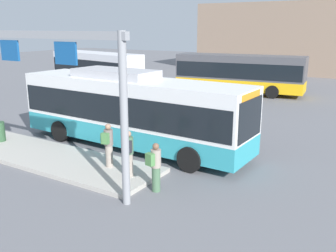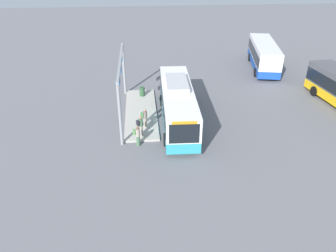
{
  "view_description": "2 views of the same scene",
  "coord_description": "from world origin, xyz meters",
  "px_view_note": "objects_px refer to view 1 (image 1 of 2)",
  "views": [
    {
      "loc": [
        9.94,
        -12.97,
        5.3
      ],
      "look_at": [
        2.06,
        -0.19,
        1.3
      ],
      "focal_mm": 40.02,
      "sensor_mm": 36.0,
      "label": 1
    },
    {
      "loc": [
        24.7,
        -3.0,
        13.52
      ],
      "look_at": [
        3.59,
        -1.13,
        1.62
      ],
      "focal_mm": 34.86,
      "sensor_mm": 36.0,
      "label": 2
    }
  ],
  "objects_px": {
    "person_waiting_mid": "(129,153)",
    "person_boarding": "(155,166)",
    "bus_main": "(131,108)",
    "bus_background_left": "(239,72)",
    "person_waiting_near": "(108,144)",
    "bus_background_right": "(96,68)"
  },
  "relations": [
    {
      "from": "person_waiting_mid",
      "to": "person_boarding",
      "type": "bearing_deg",
      "value": -133.67
    },
    {
      "from": "bus_main",
      "to": "person_boarding",
      "type": "relative_size",
      "value": 6.71
    },
    {
      "from": "bus_background_left",
      "to": "person_waiting_near",
      "type": "relative_size",
      "value": 6.24
    },
    {
      "from": "bus_background_left",
      "to": "person_waiting_mid",
      "type": "distance_m",
      "value": 19.45
    },
    {
      "from": "bus_background_right",
      "to": "person_boarding",
      "type": "relative_size",
      "value": 6.03
    },
    {
      "from": "person_boarding",
      "to": "person_waiting_near",
      "type": "height_order",
      "value": "person_waiting_near"
    },
    {
      "from": "person_boarding",
      "to": "person_waiting_near",
      "type": "xyz_separation_m",
      "value": [
        -2.51,
        0.62,
        0.16
      ]
    },
    {
      "from": "bus_background_right",
      "to": "person_waiting_mid",
      "type": "relative_size",
      "value": 6.03
    },
    {
      "from": "person_boarding",
      "to": "person_waiting_near",
      "type": "bearing_deg",
      "value": 88.81
    },
    {
      "from": "person_waiting_near",
      "to": "person_waiting_mid",
      "type": "bearing_deg",
      "value": -118.92
    },
    {
      "from": "bus_background_right",
      "to": "person_waiting_near",
      "type": "xyz_separation_m",
      "value": [
        14.0,
        -14.85,
        -0.73
      ]
    },
    {
      "from": "bus_background_right",
      "to": "person_waiting_near",
      "type": "bearing_deg",
      "value": -35.81
    },
    {
      "from": "person_waiting_near",
      "to": "person_waiting_mid",
      "type": "xyz_separation_m",
      "value": [
        1.23,
        -0.37,
        0.0
      ]
    },
    {
      "from": "bus_background_left",
      "to": "person_boarding",
      "type": "height_order",
      "value": "bus_background_left"
    },
    {
      "from": "bus_main",
      "to": "bus_background_right",
      "type": "height_order",
      "value": "bus_main"
    },
    {
      "from": "bus_background_left",
      "to": "bus_main",
      "type": "bearing_deg",
      "value": 87.37
    },
    {
      "from": "bus_background_left",
      "to": "person_waiting_near",
      "type": "bearing_deg",
      "value": 90.0
    },
    {
      "from": "bus_background_right",
      "to": "person_boarding",
      "type": "distance_m",
      "value": 22.64
    },
    {
      "from": "bus_background_left",
      "to": "person_boarding",
      "type": "relative_size",
      "value": 6.24
    },
    {
      "from": "person_boarding",
      "to": "person_waiting_mid",
      "type": "bearing_deg",
      "value": 91.58
    },
    {
      "from": "person_waiting_near",
      "to": "person_boarding",
      "type": "bearing_deg",
      "value": -116.11
    },
    {
      "from": "bus_background_left",
      "to": "bus_background_right",
      "type": "distance_m",
      "value": 12.49
    }
  ]
}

